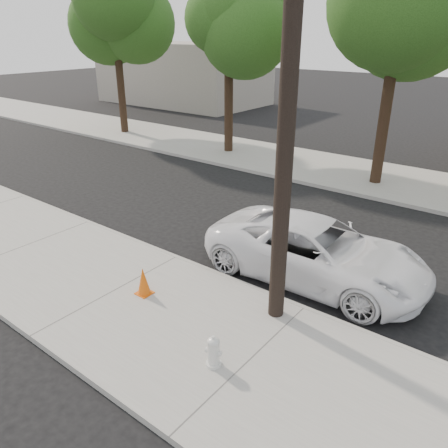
{
  "coord_description": "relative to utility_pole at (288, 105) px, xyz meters",
  "views": [
    {
      "loc": [
        7.65,
        -9.81,
        5.92
      ],
      "look_at": [
        0.85,
        -1.04,
        1.0
      ],
      "focal_mm": 35.0,
      "sensor_mm": 36.0,
      "label": 1
    }
  ],
  "objects": [
    {
      "name": "police_cruiser",
      "position": [
        -0.14,
        2.13,
        -3.91
      ],
      "size": [
        5.76,
        2.81,
        1.58
      ],
      "primitive_type": "imported",
      "rotation": [
        0.0,
        0.0,
        1.6
      ],
      "color": "white",
      "rests_on": "ground"
    },
    {
      "name": "tree_c",
      "position": [
        -1.38,
        10.34,
        2.21
      ],
      "size": [
        4.96,
        4.8,
        9.55
      ],
      "color": "black",
      "rests_on": "far_sidewalk"
    },
    {
      "name": "utility_pole",
      "position": [
        0.0,
        0.0,
        0.0
      ],
      "size": [
        1.4,
        0.34,
        9.0
      ],
      "color": "black",
      "rests_on": "near_sidewalk"
    },
    {
      "name": "ground",
      "position": [
        -3.6,
        2.7,
        -4.7
      ],
      "size": [
        120.0,
        120.0,
        0.0
      ],
      "primitive_type": "plane",
      "color": "black",
      "rests_on": "ground"
    },
    {
      "name": "far_sidewalk",
      "position": [
        -3.6,
        11.2,
        -4.62
      ],
      "size": [
        90.0,
        5.0,
        0.15
      ],
      "primitive_type": "cube",
      "color": "gray",
      "rests_on": "ground"
    },
    {
      "name": "tree_b",
      "position": [
        -9.41,
        10.76,
        1.45
      ],
      "size": [
        4.34,
        4.2,
        8.45
      ],
      "color": "black",
      "rests_on": "far_sidewalk"
    },
    {
      "name": "building_far",
      "position": [
        -23.6,
        22.7,
        -2.2
      ],
      "size": [
        14.0,
        8.0,
        5.0
      ],
      "primitive_type": "cube",
      "color": "gray",
      "rests_on": "ground"
    },
    {
      "name": "fire_hydrant",
      "position": [
        -0.06,
        -2.13,
        -4.25
      ],
      "size": [
        0.33,
        0.3,
        0.62
      ],
      "rotation": [
        0.0,
        0.0,
        0.24
      ],
      "color": "silver",
      "rests_on": "near_sidewalk"
    },
    {
      "name": "near_sidewalk",
      "position": [
        -3.6,
        -1.6,
        -4.62
      ],
      "size": [
        90.0,
        4.4,
        0.15
      ],
      "primitive_type": "cube",
      "color": "gray",
      "rests_on": "ground"
    },
    {
      "name": "traffic_cone",
      "position": [
        -2.91,
        -1.25,
        -4.21
      ],
      "size": [
        0.36,
        0.36,
        0.69
      ],
      "rotation": [
        0.0,
        0.0,
        -0.0
      ],
      "color": "#DB560B",
      "rests_on": "near_sidewalk"
    },
    {
      "name": "curb_near",
      "position": [
        -3.6,
        0.6,
        -4.62
      ],
      "size": [
        90.0,
        0.12,
        0.16
      ],
      "primitive_type": "cube",
      "color": "#9E9B93",
      "rests_on": "ground"
    },
    {
      "name": "tree_a",
      "position": [
        -17.4,
        10.55,
        1.83
      ],
      "size": [
        4.65,
        4.5,
        9.0
      ],
      "color": "black",
      "rests_on": "far_sidewalk"
    }
  ]
}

